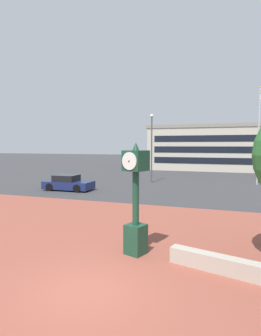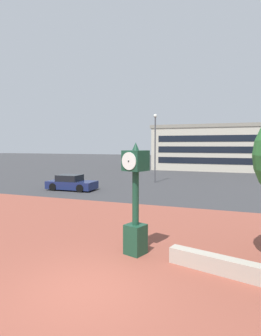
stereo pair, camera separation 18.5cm
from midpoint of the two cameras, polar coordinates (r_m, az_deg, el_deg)
ground_plane at (r=8.15m, az=-9.38°, el=-22.97°), size 200.00×200.00×0.00m
plaza_brick_paving at (r=10.93m, az=-0.67°, el=-15.50°), size 44.00×14.66×0.01m
planter_wall at (r=9.21m, az=17.24°, el=-18.02°), size 3.19×1.23×0.50m
street_clock at (r=9.77m, az=0.52°, el=-6.66°), size 0.87×0.90×3.86m
car_street_mid at (r=24.38m, az=-12.64°, el=-3.03°), size 4.11×2.05×1.28m
flagpole_primary at (r=29.40m, az=24.46°, el=7.20°), size 1.44×0.14×9.20m
civic_building at (r=46.36m, az=18.58°, el=3.92°), size 23.03×10.27×6.77m
street_lamp_post at (r=28.62m, az=4.09°, el=5.41°), size 0.36×0.36×6.85m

